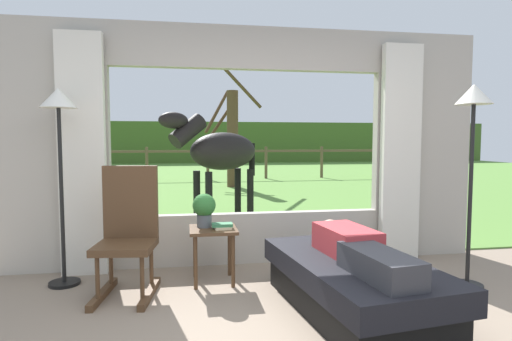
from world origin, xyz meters
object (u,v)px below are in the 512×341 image
rocking_chair (128,232)px  side_table (213,238)px  pasture_tree (232,135)px  floor_lamp_left (59,127)px  potted_plant (204,208)px  recliner_sofa (353,284)px  book_stack (223,226)px  reclining_person (356,248)px  horse (220,152)px  floor_lamp_right (473,124)px

rocking_chair → side_table: 0.78m
rocking_chair → pasture_tree: (1.76, 8.04, 0.94)m
rocking_chair → floor_lamp_left: size_ratio=0.62×
side_table → potted_plant: bearing=143.1°
recliner_sofa → book_stack: (-0.96, 0.81, 0.33)m
book_stack → reclining_person: bearing=-41.9°
potted_plant → pasture_tree: bearing=82.1°
rocking_chair → horse: size_ratio=0.65×
floor_lamp_right → horse: floor_lamp_right is taller
rocking_chair → potted_plant: 0.72m
side_table → horse: size_ratio=0.30×
reclining_person → floor_lamp_left: (-2.42, 1.06, 0.95)m
horse → rocking_chair: bearing=127.0°
floor_lamp_right → book_stack: bearing=168.4°
potted_plant → side_table: bearing=-36.9°
book_stack → pasture_tree: bearing=83.4°
recliner_sofa → pasture_tree: (-0.03, 8.74, 1.26)m
recliner_sofa → horse: bearing=94.4°
side_table → floor_lamp_right: bearing=-12.6°
recliner_sofa → reclining_person: reclining_person is taller
side_table → book_stack: 0.16m
recliner_sofa → potted_plant: 1.53m
side_table → floor_lamp_left: size_ratio=0.29×
book_stack → floor_lamp_left: (-1.46, 0.21, 0.92)m
rocking_chair → side_table: bearing=18.7°
recliner_sofa → floor_lamp_left: size_ratio=0.99×
floor_lamp_right → pasture_tree: size_ratio=0.57×
rocking_chair → pasture_tree: size_ratio=0.35×
potted_plant → pasture_tree: size_ratio=0.10×
book_stack → floor_lamp_left: floor_lamp_left is taller
side_table → pasture_tree: pasture_tree is taller
reclining_person → floor_lamp_right: bearing=10.0°
reclining_person → horse: size_ratio=0.83×
floor_lamp_left → floor_lamp_right: floor_lamp_right is taller
reclining_person → potted_plant: (-1.12, 0.97, 0.18)m
recliner_sofa → reclining_person: size_ratio=1.26×
reclining_person → book_stack: (-0.96, 0.86, 0.03)m
recliner_sofa → pasture_tree: pasture_tree is taller
potted_plant → floor_lamp_left: (-1.30, 0.09, 0.77)m
floor_lamp_left → floor_lamp_right: 3.73m
book_stack → rocking_chair: bearing=-173.1°
floor_lamp_left → recliner_sofa: bearing=-22.7°
reclining_person → potted_plant: size_ratio=4.49×
book_stack → pasture_tree: (0.92, 7.94, 0.93)m
pasture_tree → reclining_person: bearing=-89.8°
reclining_person → pasture_tree: bearing=82.5°
side_table → potted_plant: size_ratio=1.63×
pasture_tree → potted_plant: bearing=-97.9°
book_stack → floor_lamp_right: (2.21, -0.46, 0.94)m
side_table → floor_lamp_left: 1.74m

